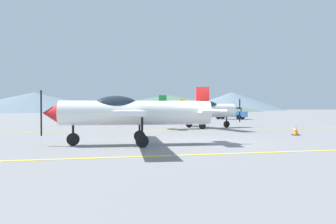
% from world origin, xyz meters
% --- Properties ---
extents(ground_plane, '(400.00, 400.00, 0.00)m').
position_xyz_m(ground_plane, '(0.00, 0.00, 0.00)').
color(ground_plane, slate).
extents(apron_line_near, '(80.00, 0.16, 0.01)m').
position_xyz_m(apron_line_near, '(0.00, -3.59, 0.01)').
color(apron_line_near, yellow).
rests_on(apron_line_near, ground_plane).
extents(apron_line_far, '(80.00, 0.16, 0.01)m').
position_xyz_m(apron_line_far, '(0.00, 7.63, 0.01)').
color(apron_line_far, yellow).
rests_on(apron_line_far, ground_plane).
extents(airplane_near, '(7.30, 8.40, 2.51)m').
position_xyz_m(airplane_near, '(-3.26, -0.16, 1.42)').
color(airplane_near, white).
rests_on(airplane_near, ground_plane).
extents(airplane_mid, '(7.35, 8.38, 2.51)m').
position_xyz_m(airplane_mid, '(3.09, 9.49, 1.42)').
color(airplane_mid, white).
rests_on(airplane_mid, ground_plane).
extents(airplane_far, '(7.25, 8.36, 2.51)m').
position_xyz_m(airplane_far, '(1.03, 19.65, 1.42)').
color(airplane_far, white).
rests_on(airplane_far, ground_plane).
extents(airplane_back, '(7.29, 8.39, 2.51)m').
position_xyz_m(airplane_back, '(-6.07, 27.77, 1.42)').
color(airplane_back, white).
rests_on(airplane_back, ground_plane).
extents(car_sedan, '(4.43, 4.18, 1.62)m').
position_xyz_m(car_sedan, '(12.92, 26.51, 0.84)').
color(car_sedan, '#3372BF').
rests_on(car_sedan, ground_plane).
extents(traffic_cone_front, '(0.36, 0.36, 0.59)m').
position_xyz_m(traffic_cone_front, '(6.57, 2.48, 0.29)').
color(traffic_cone_front, black).
rests_on(traffic_cone_front, ground_plane).
extents(hill_centerleft, '(61.08, 61.08, 7.51)m').
position_xyz_m(hill_centerleft, '(-29.87, 116.69, 3.75)').
color(hill_centerleft, slate).
rests_on(hill_centerleft, ground_plane).
extents(hill_centerright, '(82.66, 82.66, 7.14)m').
position_xyz_m(hill_centerright, '(25.08, 124.25, 3.57)').
color(hill_centerright, '#4C6651').
rests_on(hill_centerright, ground_plane).
extents(hill_right, '(60.76, 60.76, 10.59)m').
position_xyz_m(hill_right, '(70.88, 158.94, 5.30)').
color(hill_right, slate).
rests_on(hill_right, ground_plane).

